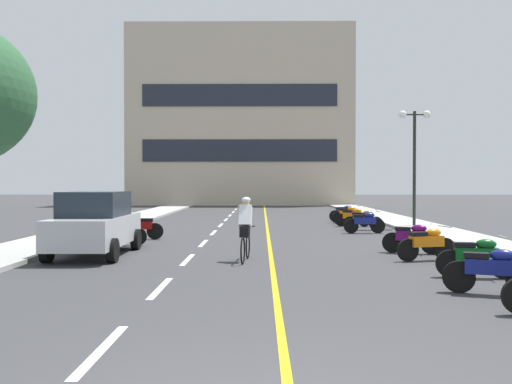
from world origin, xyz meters
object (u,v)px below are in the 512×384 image
at_px(motorcycle_7, 365,222).
at_px(motorcycle_11, 345,213).
at_px(motorcycle_1, 491,269).
at_px(motorcycle_2, 477,256).
at_px(parked_car_near, 95,223).
at_px(motorcycle_6, 140,227).
at_px(street_lamp_mid, 414,142).
at_px(motorcycle_4, 412,237).
at_px(cyclist_rider, 245,227).
at_px(motorcycle_8, 363,219).
at_px(motorcycle_3, 427,243).
at_px(motorcycle_10, 348,214).
at_px(motorcycle_5, 120,231).
at_px(motorcycle_9, 353,217).

relative_size(motorcycle_7, motorcycle_11, 1.01).
bearing_deg(motorcycle_1, motorcycle_2, 76.41).
xyz_separation_m(parked_car_near, motorcycle_6, (0.27, 4.46, -0.44)).
relative_size(street_lamp_mid, parked_car_near, 1.25).
distance_m(motorcycle_1, motorcycle_4, 5.94).
xyz_separation_m(motorcycle_1, cyclist_rider, (-4.66, 4.34, 0.41)).
bearing_deg(cyclist_rider, motorcycle_8, 62.93).
relative_size(motorcycle_6, cyclist_rider, 0.96).
bearing_deg(motorcycle_3, motorcycle_10, 89.94).
relative_size(motorcycle_3, motorcycle_10, 0.98).
relative_size(motorcycle_6, motorcycle_11, 1.01).
height_order(parked_car_near, motorcycle_5, parked_car_near).
bearing_deg(motorcycle_11, cyclist_rider, -108.10).
bearing_deg(motorcycle_6, motorcycle_8, 24.46).
bearing_deg(motorcycle_3, motorcycle_6, 148.54).
height_order(motorcycle_4, motorcycle_7, same).
distance_m(motorcycle_6, motorcycle_7, 9.02).
bearing_deg(motorcycle_3, motorcycle_7, 91.17).
height_order(street_lamp_mid, motorcycle_11, street_lamp_mid).
relative_size(motorcycle_6, motorcycle_10, 1.00).
height_order(street_lamp_mid, cyclist_rider, street_lamp_mid).
distance_m(motorcycle_8, cyclist_rider, 10.72).
height_order(motorcycle_7, motorcycle_9, same).
height_order(motorcycle_3, motorcycle_8, same).
bearing_deg(motorcycle_4, motorcycle_9, 90.43).
bearing_deg(motorcycle_2, motorcycle_4, 93.72).
bearing_deg(motorcycle_11, motorcycle_1, -90.66).
distance_m(street_lamp_mid, cyclist_rider, 13.49).
height_order(motorcycle_1, motorcycle_9, same).
distance_m(motorcycle_6, motorcycle_8, 9.77).
xyz_separation_m(motorcycle_1, motorcycle_9, (0.09, 15.89, 0.00)).
relative_size(motorcycle_2, motorcycle_9, 1.02).
xyz_separation_m(motorcycle_5, motorcycle_11, (9.10, 11.44, 0.00)).
xyz_separation_m(motorcycle_8, motorcycle_9, (-0.12, 2.00, 0.00)).
bearing_deg(motorcycle_1, motorcycle_4, 88.39).
distance_m(motorcycle_1, motorcycle_11, 19.29).
xyz_separation_m(motorcycle_3, motorcycle_6, (-8.83, 5.40, 0.00)).
bearing_deg(motorcycle_5, cyclist_rider, -39.80).
relative_size(parked_car_near, motorcycle_9, 2.54).
distance_m(motorcycle_1, motorcycle_10, 17.80).
bearing_deg(motorcycle_10, motorcycle_6, -138.02).
xyz_separation_m(motorcycle_5, motorcycle_7, (8.86, 4.49, 0.00)).
bearing_deg(motorcycle_1, parked_car_near, 149.02).
height_order(motorcycle_7, motorcycle_11, same).
bearing_deg(motorcycle_4, motorcycle_10, 90.02).
bearing_deg(motorcycle_11, motorcycle_3, -90.29).
xyz_separation_m(motorcycle_3, motorcycle_8, (0.07, 9.45, 0.00)).
distance_m(street_lamp_mid, motorcycle_2, 14.01).
distance_m(parked_car_near, motorcycle_4, 9.15).
bearing_deg(motorcycle_8, motorcycle_10, 90.75).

